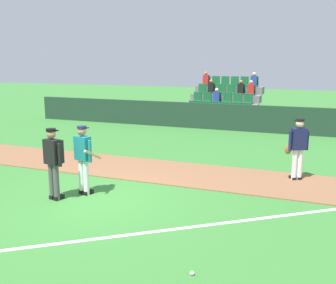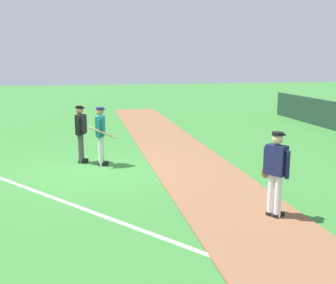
# 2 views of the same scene
# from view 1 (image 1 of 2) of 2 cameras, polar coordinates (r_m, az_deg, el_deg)

# --- Properties ---
(ground_plane) EXTENTS (80.00, 80.00, 0.00)m
(ground_plane) POSITION_cam_1_polar(r_m,az_deg,el_deg) (9.92, -10.50, -8.13)
(ground_plane) COLOR #387A33
(infield_dirt_path) EXTENTS (28.00, 2.43, 0.03)m
(infield_dirt_path) POSITION_cam_1_polar(r_m,az_deg,el_deg) (12.32, -3.44, -3.94)
(infield_dirt_path) COLOR brown
(infield_dirt_path) RESTS_ON ground
(foul_line_chalk) EXTENTS (9.52, 7.46, 0.01)m
(foul_line_chalk) POSITION_cam_1_polar(r_m,az_deg,el_deg) (8.34, 5.74, -11.86)
(foul_line_chalk) COLOR white
(foul_line_chalk) RESTS_ON ground
(dugout_fence) EXTENTS (20.00, 0.16, 1.27)m
(dugout_fence) POSITION_cam_1_polar(r_m,az_deg,el_deg) (19.53, 6.40, 3.69)
(dugout_fence) COLOR #1E3828
(dugout_fence) RESTS_ON ground
(stadium_bleachers) EXTENTS (3.90, 3.80, 2.70)m
(stadium_bleachers) POSITION_cam_1_polar(r_m,az_deg,el_deg) (21.74, 8.03, 4.77)
(stadium_bleachers) COLOR slate
(stadium_bleachers) RESTS_ON ground
(batter_teal_jersey) EXTENTS (0.61, 0.80, 1.76)m
(batter_teal_jersey) POSITION_cam_1_polar(r_m,az_deg,el_deg) (10.06, -12.12, -2.16)
(batter_teal_jersey) COLOR white
(batter_teal_jersey) RESTS_ON ground
(umpire_home_plate) EXTENTS (0.58, 0.36, 1.76)m
(umpire_home_plate) POSITION_cam_1_polar(r_m,az_deg,el_deg) (9.86, -16.21, -2.46)
(umpire_home_plate) COLOR #4C4C4C
(umpire_home_plate) RESTS_ON ground
(runner_navy_jersey) EXTENTS (0.63, 0.43, 1.76)m
(runner_navy_jersey) POSITION_cam_1_polar(r_m,az_deg,el_deg) (11.57, 18.21, -0.72)
(runner_navy_jersey) COLOR white
(runner_navy_jersey) RESTS_ON ground
(baseball) EXTENTS (0.07, 0.07, 0.07)m
(baseball) POSITION_cam_1_polar(r_m,az_deg,el_deg) (6.58, 3.50, -18.37)
(baseball) COLOR white
(baseball) RESTS_ON ground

